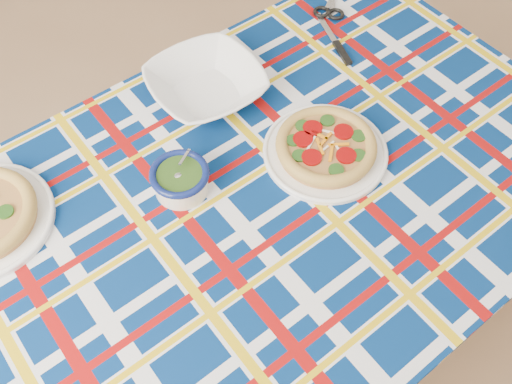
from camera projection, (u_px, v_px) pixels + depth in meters
floor at (326, 262)px, 1.81m from camera, size 4.00×4.00×0.00m
dining_table at (262, 213)px, 1.20m from camera, size 1.46×0.97×0.66m
tablecloth at (262, 207)px, 1.18m from camera, size 1.49×1.00×0.09m
main_focaccia_plate at (326, 146)px, 1.18m from camera, size 0.27×0.27×0.05m
pesto_bowl at (180, 178)px, 1.12m from camera, size 0.13×0.13×0.07m
serving_bowl at (206, 85)px, 1.28m from camera, size 0.25×0.25×0.06m
table_knife at (327, 29)px, 1.42m from camera, size 0.07×0.21×0.01m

